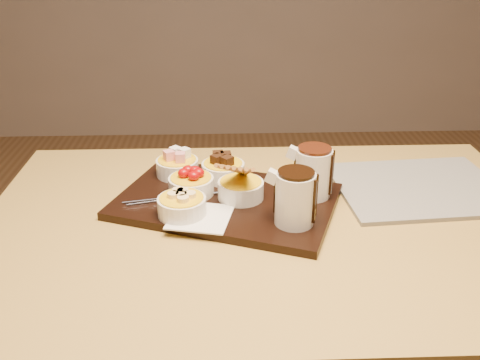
{
  "coord_description": "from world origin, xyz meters",
  "views": [
    {
      "loc": [
        -0.1,
        -0.97,
        1.31
      ],
      "look_at": [
        -0.06,
        0.07,
        0.81
      ],
      "focal_mm": 40.0,
      "sensor_mm": 36.0,
      "label": 1
    }
  ],
  "objects_px": {
    "serving_board": "(226,201)",
    "pitcher_dark_chocolate": "(295,199)",
    "dining_table": "(268,259)",
    "pitcher_milk_chocolate": "(313,173)",
    "bowl_strawberries": "(191,186)",
    "newspaper": "(419,188)"
  },
  "relations": [
    {
      "from": "bowl_strawberries",
      "to": "newspaper",
      "type": "bearing_deg",
      "value": 3.8
    },
    {
      "from": "dining_table",
      "to": "pitcher_dark_chocolate",
      "type": "relative_size",
      "value": 11.19
    },
    {
      "from": "newspaper",
      "to": "serving_board",
      "type": "bearing_deg",
      "value": -177.09
    },
    {
      "from": "dining_table",
      "to": "pitcher_dark_chocolate",
      "type": "height_order",
      "value": "pitcher_dark_chocolate"
    },
    {
      "from": "pitcher_dark_chocolate",
      "to": "bowl_strawberries",
      "type": "bearing_deg",
      "value": 167.35
    },
    {
      "from": "bowl_strawberries",
      "to": "pitcher_dark_chocolate",
      "type": "bearing_deg",
      "value": -33.27
    },
    {
      "from": "dining_table",
      "to": "newspaper",
      "type": "distance_m",
      "value": 0.4
    },
    {
      "from": "bowl_strawberries",
      "to": "serving_board",
      "type": "bearing_deg",
      "value": -17.04
    },
    {
      "from": "newspaper",
      "to": "bowl_strawberries",
      "type": "bearing_deg",
      "value": 179.29
    },
    {
      "from": "pitcher_dark_chocolate",
      "to": "newspaper",
      "type": "xyz_separation_m",
      "value": [
        0.31,
        0.17,
        -0.07
      ]
    },
    {
      "from": "serving_board",
      "to": "pitcher_dark_chocolate",
      "type": "relative_size",
      "value": 4.29
    },
    {
      "from": "serving_board",
      "to": "pitcher_dark_chocolate",
      "type": "distance_m",
      "value": 0.19
    },
    {
      "from": "serving_board",
      "to": "newspaper",
      "type": "height_order",
      "value": "serving_board"
    },
    {
      "from": "dining_table",
      "to": "newspaper",
      "type": "height_order",
      "value": "newspaper"
    },
    {
      "from": "dining_table",
      "to": "serving_board",
      "type": "xyz_separation_m",
      "value": [
        -0.09,
        0.07,
        0.11
      ]
    },
    {
      "from": "newspaper",
      "to": "pitcher_dark_chocolate",
      "type": "bearing_deg",
      "value": -155.77
    },
    {
      "from": "pitcher_dark_chocolate",
      "to": "pitcher_milk_chocolate",
      "type": "xyz_separation_m",
      "value": [
        0.06,
        0.12,
        0.0
      ]
    },
    {
      "from": "bowl_strawberries",
      "to": "pitcher_dark_chocolate",
      "type": "distance_m",
      "value": 0.25
    },
    {
      "from": "dining_table",
      "to": "newspaper",
      "type": "xyz_separation_m",
      "value": [
        0.36,
        0.13,
        0.1
      ]
    },
    {
      "from": "dining_table",
      "to": "pitcher_milk_chocolate",
      "type": "xyz_separation_m",
      "value": [
        0.1,
        0.07,
        0.17
      ]
    },
    {
      "from": "bowl_strawberries",
      "to": "pitcher_milk_chocolate",
      "type": "relative_size",
      "value": 0.93
    },
    {
      "from": "dining_table",
      "to": "serving_board",
      "type": "height_order",
      "value": "serving_board"
    }
  ]
}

